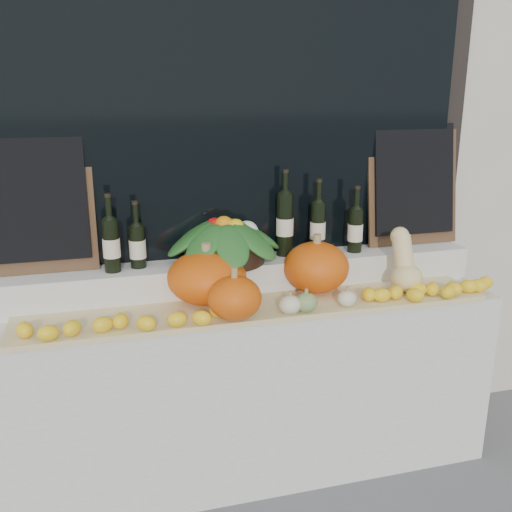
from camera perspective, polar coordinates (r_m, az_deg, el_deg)
storefront_facade at (r=3.20m, az=-4.08°, el=23.93°), size 7.00×0.94×4.50m
display_sill at (r=2.84m, az=-0.41°, el=-12.81°), size 2.30×0.55×0.88m
rear_tier at (r=2.76m, az=-1.22°, el=-1.89°), size 2.30×0.25×0.16m
straw_bedding at (r=2.54m, az=0.30°, el=-5.24°), size 2.10×0.32×0.02m
pumpkin_left at (r=2.54m, az=-4.93°, el=-2.14°), size 0.44×0.44×0.24m
pumpkin_right at (r=2.69m, az=6.04°, el=-1.10°), size 0.35×0.35×0.24m
pumpkin_center at (r=2.37m, az=-2.16°, el=-4.21°), size 0.28×0.28×0.18m
butternut_squash at (r=2.78m, az=14.64°, el=-0.90°), size 0.15×0.21×0.29m
decorative_gourds at (r=2.43m, az=1.89°, el=-4.74°), size 0.58×0.12×0.15m
lemon_heap at (r=2.42m, az=1.00°, el=-5.21°), size 2.20×0.16×0.06m
produce_bowl at (r=2.68m, az=-3.20°, el=1.65°), size 0.58×0.58×0.23m
wine_bottle_far_left at (r=2.60m, az=-14.27°, el=1.13°), size 0.08×0.08×0.35m
wine_bottle_near_left at (r=2.65m, az=-11.77°, el=1.03°), size 0.08×0.08×0.31m
wine_bottle_tall at (r=2.77m, az=2.90°, el=3.25°), size 0.08×0.08×0.42m
wine_bottle_near_right at (r=2.81m, az=6.19°, el=2.89°), size 0.08×0.08×0.37m
wine_bottle_far_right at (r=2.88m, az=9.89°, el=2.65°), size 0.08×0.08×0.33m
chalkboard_left at (r=2.67m, az=-21.27°, el=5.21°), size 0.50×0.12×0.62m
chalkboard_right at (r=3.07m, az=15.47°, el=7.12°), size 0.50×0.12×0.62m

